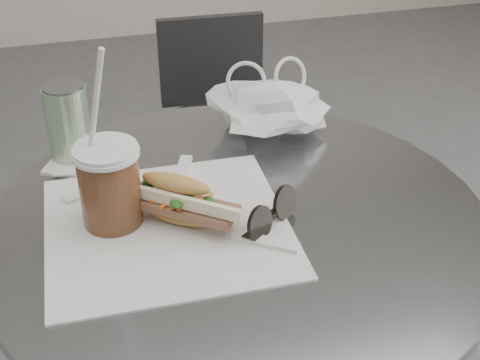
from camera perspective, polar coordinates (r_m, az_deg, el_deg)
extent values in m
cylinder|color=slate|center=(1.01, -0.15, -3.60)|extent=(0.76, 0.76, 0.02)
cylinder|color=#303033|center=(2.08, -1.19, -6.55)|extent=(0.34, 0.34, 0.02)
cylinder|color=#303033|center=(1.95, -1.26, -1.70)|extent=(0.06, 0.06, 0.45)
cylinder|color=#303033|center=(1.84, -1.35, 4.07)|extent=(0.38, 0.38, 0.02)
cube|color=#303033|center=(1.94, -2.49, 10.17)|extent=(0.30, 0.04, 0.26)
cube|color=white|center=(0.99, -6.22, -3.96)|extent=(0.36, 0.34, 0.00)
ellipsoid|color=tan|center=(0.99, -5.25, -2.95)|extent=(0.22, 0.19, 0.02)
cube|color=brown|center=(0.98, -5.30, -2.10)|extent=(0.17, 0.15, 0.01)
ellipsoid|color=tan|center=(0.97, -5.47, -0.60)|extent=(0.22, 0.20, 0.04)
cylinder|color=brown|center=(0.98, -11.02, -0.83)|extent=(0.09, 0.09, 0.12)
cylinder|color=white|center=(0.94, -11.43, 2.44)|extent=(0.10, 0.10, 0.01)
cylinder|color=white|center=(0.93, -12.38, 4.92)|extent=(0.05, 0.04, 0.22)
cylinder|color=black|center=(0.95, 1.70, -3.79)|extent=(0.05, 0.05, 0.05)
cylinder|color=black|center=(0.99, 3.85, -1.96)|extent=(0.05, 0.05, 0.05)
cube|color=black|center=(0.97, 2.79, -3.15)|extent=(0.02, 0.02, 0.01)
cube|color=white|center=(1.17, -12.71, 1.80)|extent=(0.16, 0.16, 0.01)
cube|color=white|center=(1.17, -12.74, 2.00)|extent=(0.13, 0.13, 0.00)
cylinder|color=#65A963|center=(1.15, -14.43, 4.60)|extent=(0.07, 0.07, 0.13)
cylinder|color=slate|center=(1.12, -14.91, 7.72)|extent=(0.07, 0.07, 0.00)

